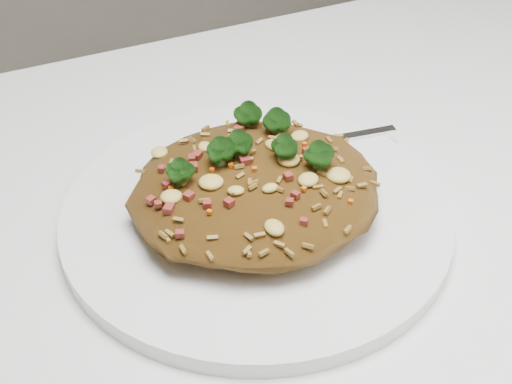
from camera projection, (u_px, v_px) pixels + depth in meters
dining_table at (259, 381)px, 0.54m from camera, size 1.20×0.80×0.75m
plate at (256, 214)px, 0.55m from camera, size 0.30×0.30×0.01m
fried_rice at (256, 180)px, 0.53m from camera, size 0.19×0.17×0.06m
fork at (317, 142)px, 0.61m from camera, size 0.16×0.04×0.00m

